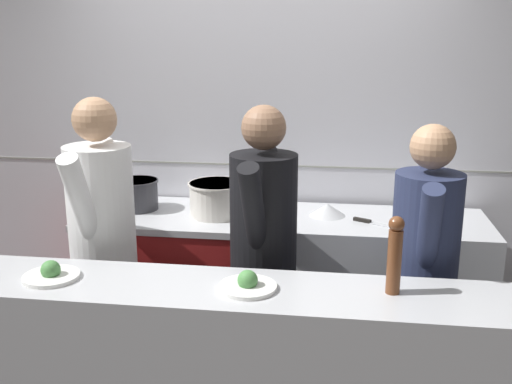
{
  "coord_description": "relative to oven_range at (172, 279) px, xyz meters",
  "views": [
    {
      "loc": [
        0.5,
        -2.52,
        2.01
      ],
      "look_at": [
        0.05,
        0.67,
        1.15
      ],
      "focal_mm": 42.0,
      "sensor_mm": 36.0,
      "label": 1
    }
  ],
  "objects": [
    {
      "name": "stock_pot",
      "position": [
        -0.22,
        0.04,
        0.56
      ],
      "size": [
        0.28,
        0.28,
        0.19
      ],
      "color": "#2D2D33",
      "rests_on": "oven_range"
    },
    {
      "name": "plated_dish_main",
      "position": [
        -0.2,
        -1.2,
        0.52
      ],
      "size": [
        0.25,
        0.25,
        0.09
      ],
      "color": "white",
      "rests_on": "pass_counter"
    },
    {
      "name": "chef_line",
      "position": [
        1.48,
        -0.7,
        0.44
      ],
      "size": [
        0.36,
        0.7,
        1.6
      ],
      "rotation": [
        0.0,
        0.0,
        -0.1
      ],
      "color": "black",
      "rests_on": "ground_plane"
    },
    {
      "name": "chef_sous",
      "position": [
        0.68,
        -0.65,
        0.48
      ],
      "size": [
        0.37,
        0.73,
        1.67
      ],
      "rotation": [
        0.0,
        0.0,
        -0.1
      ],
      "color": "black",
      "rests_on": "ground_plane"
    },
    {
      "name": "wall_back_tiled",
      "position": [
        0.55,
        0.4,
        0.84
      ],
      "size": [
        8.0,
        0.06,
        2.6
      ],
      "color": "silver",
      "rests_on": "ground_plane"
    },
    {
      "name": "pepper_mill",
      "position": [
        1.29,
        -1.15,
        0.67
      ],
      "size": [
        0.07,
        0.07,
        0.34
      ],
      "color": "brown",
      "rests_on": "pass_counter"
    },
    {
      "name": "mixing_bowl_steel",
      "position": [
        0.99,
        0.05,
        0.5
      ],
      "size": [
        0.23,
        0.23,
        0.07
      ],
      "color": "#B7BABF",
      "rests_on": "prep_counter"
    },
    {
      "name": "plated_dish_appetiser",
      "position": [
        0.68,
        -1.19,
        0.52
      ],
      "size": [
        0.25,
        0.25,
        0.09
      ],
      "color": "white",
      "rests_on": "pass_counter"
    },
    {
      "name": "sauce_pot",
      "position": [
        0.31,
        -0.02,
        0.56
      ],
      "size": [
        0.36,
        0.36,
        0.21
      ],
      "color": "beige",
      "rests_on": "oven_range"
    },
    {
      "name": "chefs_knife",
      "position": [
        1.28,
        -0.09,
        0.47
      ],
      "size": [
        0.32,
        0.18,
        0.02
      ],
      "color": "#B7BABF",
      "rests_on": "prep_counter"
    },
    {
      "name": "prep_counter",
      "position": [
        1.27,
        -0.0,
        -0.0
      ],
      "size": [
        1.39,
        0.65,
        0.92
      ],
      "color": "#B7BABF",
      "rests_on": "ground_plane"
    },
    {
      "name": "oven_range",
      "position": [
        0.0,
        0.0,
        0.0
      ],
      "size": [
        1.06,
        0.71,
        0.91
      ],
      "color": "maroon",
      "rests_on": "ground_plane"
    },
    {
      "name": "chef_head_cook",
      "position": [
        -0.17,
        -0.67,
        0.49
      ],
      "size": [
        0.35,
        0.74,
        1.7
      ],
      "rotation": [
        0.0,
        0.0,
        -0.02
      ],
      "color": "black",
      "rests_on": "ground_plane"
    }
  ]
}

